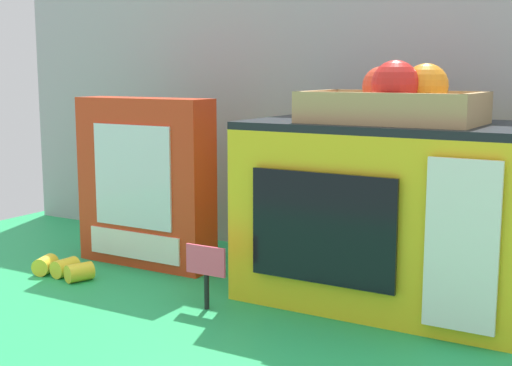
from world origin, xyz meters
name	(u,v)px	position (x,y,z in m)	size (l,w,h in m)	color
ground_plane	(288,282)	(0.00, 0.00, 0.00)	(1.70, 1.70, 0.00)	#219E54
display_back_panel	(341,106)	(0.00, 0.21, 0.30)	(1.61, 0.03, 0.59)	#A0A3A8
toy_microwave	(388,213)	(0.18, -0.01, 0.14)	(0.44, 0.26, 0.29)	yellow
food_groups_crate	(396,100)	(0.19, -0.03, 0.32)	(0.26, 0.15, 0.09)	tan
cookie_set_box	(145,182)	(-0.29, -0.03, 0.16)	(0.27, 0.08, 0.31)	red
price_sign	(206,267)	(-0.04, -0.19, 0.07)	(0.07, 0.01, 0.10)	black
loose_toy_banana	(63,268)	(-0.36, -0.17, 0.02)	(0.13, 0.06, 0.03)	yellow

